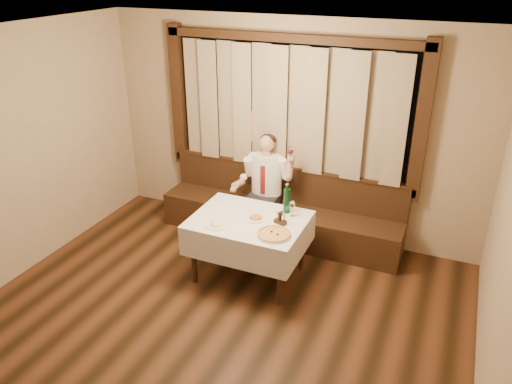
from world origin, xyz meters
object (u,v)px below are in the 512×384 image
at_px(green_bottle, 287,200).
at_px(cruet_caddy, 280,219).
at_px(banquette, 281,215).
at_px(dining_table, 249,227).
at_px(pasta_cream, 217,223).
at_px(seated_man, 265,180).
at_px(pizza, 274,234).
at_px(pasta_red, 256,216).

relative_size(green_bottle, cruet_caddy, 2.44).
relative_size(banquette, dining_table, 2.52).
bearing_deg(banquette, green_bottle, -64.92).
height_order(banquette, cruet_caddy, banquette).
bearing_deg(green_bottle, pasta_cream, -134.81).
relative_size(dining_table, seated_man, 0.91).
height_order(banquette, dining_table, banquette).
bearing_deg(dining_table, green_bottle, 43.37).
bearing_deg(dining_table, cruet_caddy, 5.54).
bearing_deg(seated_man, cruet_caddy, -58.34).
bearing_deg(pizza, pasta_red, 140.54).
height_order(dining_table, seated_man, seated_man).
distance_m(pasta_red, green_bottle, 0.41).
xyz_separation_m(dining_table, pasta_red, (0.07, 0.02, 0.14)).
bearing_deg(cruet_caddy, seated_man, 137.57).
distance_m(banquette, pasta_red, 1.11).
xyz_separation_m(dining_table, seated_man, (-0.19, 0.93, 0.16)).
distance_m(cruet_caddy, seated_man, 1.06).
height_order(pasta_red, pasta_cream, pasta_cream).
bearing_deg(pizza, dining_table, 148.73).
height_order(dining_table, pasta_red, pasta_red).
bearing_deg(pasta_cream, green_bottle, 45.19).
bearing_deg(green_bottle, dining_table, -136.63).
height_order(pizza, seated_man, seated_man).
bearing_deg(pasta_cream, banquette, 78.74).
bearing_deg(dining_table, pasta_red, 17.63).
xyz_separation_m(pasta_red, green_bottle, (0.26, 0.29, 0.12)).
height_order(pasta_red, seated_man, seated_man).
bearing_deg(pasta_red, pasta_cream, -137.54).
xyz_separation_m(banquette, cruet_caddy, (0.36, -0.99, 0.50)).
distance_m(banquette, pasta_cream, 1.42).
relative_size(pizza, green_bottle, 1.05).
xyz_separation_m(pizza, pasta_cream, (-0.65, -0.04, 0.02)).
relative_size(pasta_cream, green_bottle, 0.68).
distance_m(banquette, pizza, 1.40).
distance_m(green_bottle, seated_man, 0.82).
height_order(pizza, pasta_red, pasta_red).
bearing_deg(banquette, seated_man, -155.24).
relative_size(banquette, pasta_red, 13.89).
bearing_deg(pizza, pasta_cream, -176.24).
bearing_deg(cruet_caddy, pasta_cream, -137.01).
height_order(pizza, green_bottle, green_bottle).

